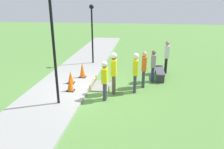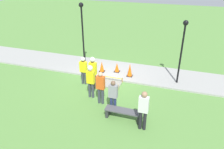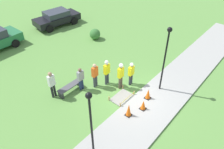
% 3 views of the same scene
% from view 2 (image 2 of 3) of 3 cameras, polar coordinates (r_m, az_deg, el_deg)
% --- Properties ---
extents(ground_plane, '(60.00, 60.00, 0.00)m').
position_cam_2_polar(ground_plane, '(13.26, -2.21, -1.20)').
color(ground_plane, '#5B8E42').
extents(sidewalk, '(28.00, 2.68, 0.10)m').
position_cam_2_polar(sidewalk, '(14.36, -0.37, 1.35)').
color(sidewalk, '#9E9E99').
rests_on(sidewalk, ground_plane).
extents(wet_concrete_patch, '(1.38, 0.91, 0.32)m').
position_cam_2_polar(wet_concrete_patch, '(12.67, -0.75, -2.40)').
color(wet_concrete_patch, gray).
rests_on(wet_concrete_patch, ground_plane).
extents(traffic_cone_near_patch, '(0.34, 0.34, 0.81)m').
position_cam_2_polar(traffic_cone_near_patch, '(13.26, 4.67, 1.18)').
color(traffic_cone_near_patch, black).
rests_on(traffic_cone_near_patch, sidewalk).
extents(traffic_cone_far_patch, '(0.34, 0.34, 0.60)m').
position_cam_2_polar(traffic_cone_far_patch, '(13.82, 1.30, 1.87)').
color(traffic_cone_far_patch, black).
rests_on(traffic_cone_far_patch, sidewalk).
extents(traffic_cone_sidewalk_edge, '(0.34, 0.34, 0.69)m').
position_cam_2_polar(traffic_cone_sidewalk_edge, '(13.83, -2.67, 2.06)').
color(traffic_cone_sidewalk_edge, black).
rests_on(traffic_cone_sidewalk_edge, sidewalk).
extents(park_bench, '(1.65, 0.44, 0.46)m').
position_cam_2_polar(park_bench, '(9.86, 2.98, -9.95)').
color(park_bench, '#2D2D33').
rests_on(park_bench, ground_plane).
extents(worker_supervisor, '(0.40, 0.27, 1.86)m').
position_cam_2_polar(worker_supervisor, '(11.86, -5.02, 1.23)').
color(worker_supervisor, brown).
rests_on(worker_supervisor, ground_plane).
extents(worker_assistant, '(0.40, 0.26, 1.81)m').
position_cam_2_polar(worker_assistant, '(11.03, -5.60, -1.09)').
color(worker_assistant, '#383D47').
rests_on(worker_assistant, ground_plane).
extents(worker_trainee, '(0.40, 0.24, 1.66)m').
position_cam_2_polar(worker_trainee, '(12.42, -7.47, 1.59)').
color(worker_trainee, '#383D47').
rests_on(worker_trainee, ground_plane).
extents(bystander_in_orange_shirt, '(0.40, 0.23, 1.73)m').
position_cam_2_polar(bystander_in_orange_shirt, '(10.54, -2.99, -3.02)').
color(bystander_in_orange_shirt, '#383D47').
rests_on(bystander_in_orange_shirt, ground_plane).
extents(bystander_in_gray_shirt, '(0.40, 0.24, 1.82)m').
position_cam_2_polar(bystander_in_gray_shirt, '(8.97, 8.20, -8.76)').
color(bystander_in_gray_shirt, black).
rests_on(bystander_in_gray_shirt, ground_plane).
extents(bystander_in_white_shirt, '(0.40, 0.22, 1.63)m').
position_cam_2_polar(bystander_in_white_shirt, '(9.97, 0.29, -5.30)').
color(bystander_in_white_shirt, navy).
rests_on(bystander_in_white_shirt, ground_plane).
extents(lamppost_near, '(0.28, 0.28, 4.18)m').
position_cam_2_polar(lamppost_near, '(13.58, -7.73, 12.02)').
color(lamppost_near, black).
rests_on(lamppost_near, sidewalk).
extents(lamppost_far, '(0.28, 0.28, 3.60)m').
position_cam_2_polar(lamppost_far, '(12.30, 17.98, 7.81)').
color(lamppost_far, black).
rests_on(lamppost_far, sidewalk).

